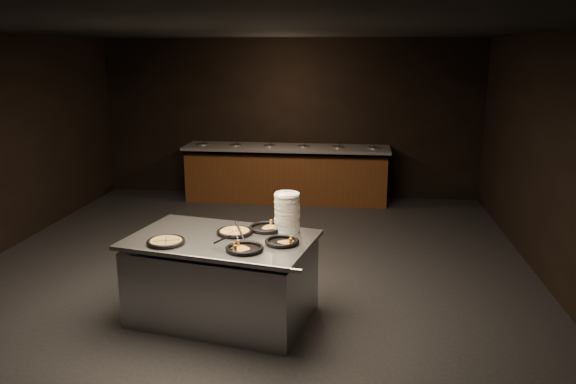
{
  "coord_description": "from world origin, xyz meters",
  "views": [
    {
      "loc": [
        1.26,
        -6.34,
        2.67
      ],
      "look_at": [
        0.44,
        0.3,
        0.98
      ],
      "focal_mm": 35.0,
      "sensor_mm": 36.0,
      "label": 1
    }
  ],
  "objects_px": {
    "plate_stack": "(287,212)",
    "pan_cheese_whole": "(235,232)",
    "serving_counter": "(222,280)",
    "pan_veggie_whole": "(166,242)"
  },
  "relations": [
    {
      "from": "serving_counter",
      "to": "pan_veggie_whole",
      "type": "xyz_separation_m",
      "value": [
        -0.48,
        -0.24,
        0.47
      ]
    },
    {
      "from": "serving_counter",
      "to": "pan_veggie_whole",
      "type": "relative_size",
      "value": 5.37
    },
    {
      "from": "serving_counter",
      "to": "plate_stack",
      "type": "distance_m",
      "value": 0.95
    },
    {
      "from": "serving_counter",
      "to": "plate_stack",
      "type": "relative_size",
      "value": 5.03
    },
    {
      "from": "serving_counter",
      "to": "plate_stack",
      "type": "height_order",
      "value": "plate_stack"
    },
    {
      "from": "plate_stack",
      "to": "pan_cheese_whole",
      "type": "height_order",
      "value": "plate_stack"
    },
    {
      "from": "serving_counter",
      "to": "pan_cheese_whole",
      "type": "relative_size",
      "value": 5.44
    },
    {
      "from": "plate_stack",
      "to": "pan_cheese_whole",
      "type": "distance_m",
      "value": 0.57
    },
    {
      "from": "pan_veggie_whole",
      "to": "pan_cheese_whole",
      "type": "relative_size",
      "value": 1.01
    },
    {
      "from": "plate_stack",
      "to": "pan_cheese_whole",
      "type": "relative_size",
      "value": 1.08
    }
  ]
}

